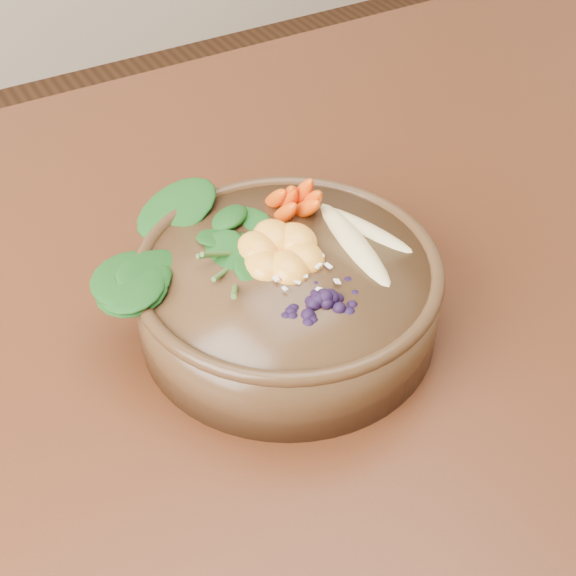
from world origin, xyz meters
The scene contains 8 objects.
dining_table centered at (0.00, 0.00, 0.66)m, with size 1.60×0.90×0.75m.
stoneware_bowl centered at (-0.16, -0.07, 0.79)m, with size 0.26×0.26×0.07m, color #4B321C.
kale_heap centered at (-0.20, -0.01, 0.84)m, with size 0.17×0.15×0.04m, color #154F13, non-canonical shape.
carrot_cluster centered at (-0.12, 0.00, 0.86)m, with size 0.05×0.05×0.07m, color #DB3F07, non-canonical shape.
banana_halves centered at (-0.09, -0.06, 0.83)m, with size 0.07×0.15×0.03m.
mandarin_cluster centered at (-0.16, -0.05, 0.83)m, with size 0.08×0.08×0.03m, color orange, non-canonical shape.
blueberry_pile centered at (-0.16, -0.12, 0.84)m, with size 0.12×0.09×0.04m, color black, non-canonical shape.
coconut_flakes centered at (-0.16, -0.09, 0.82)m, with size 0.08×0.06×0.01m, color white, non-canonical shape.
Camera 1 is at (-0.42, -0.51, 1.26)m, focal length 50.00 mm.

